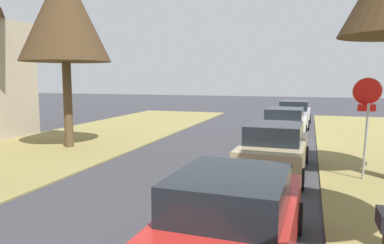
{
  "coord_description": "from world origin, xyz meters",
  "views": [
    {
      "loc": [
        3.23,
        -0.03,
        2.96
      ],
      "look_at": [
        -0.44,
        11.29,
        1.52
      ],
      "focal_mm": 34.07,
      "sensor_mm": 36.0,
      "label": 1
    }
  ],
  "objects_px": {
    "stop_sign_far": "(367,106)",
    "parked_sedan_red": "(233,224)",
    "parked_sedan_white": "(285,126)",
    "parked_sedan_silver": "(294,114)",
    "parked_sedan_tan": "(274,150)",
    "street_tree_left_mid_b": "(64,13)"
  },
  "relations": [
    {
      "from": "parked_sedan_red",
      "to": "parked_sedan_silver",
      "type": "xyz_separation_m",
      "value": [
        0.17,
        18.05,
        0.0
      ]
    },
    {
      "from": "parked_sedan_tan",
      "to": "parked_sedan_silver",
      "type": "height_order",
      "value": "same"
    },
    {
      "from": "street_tree_left_mid_b",
      "to": "parked_sedan_white",
      "type": "height_order",
      "value": "street_tree_left_mid_b"
    },
    {
      "from": "stop_sign_far",
      "to": "parked_sedan_silver",
      "type": "bearing_deg",
      "value": 101.46
    },
    {
      "from": "parked_sedan_tan",
      "to": "parked_sedan_white",
      "type": "relative_size",
      "value": 1.0
    },
    {
      "from": "stop_sign_far",
      "to": "parked_sedan_tan",
      "type": "distance_m",
      "value": 2.92
    },
    {
      "from": "parked_sedan_white",
      "to": "parked_sedan_silver",
      "type": "xyz_separation_m",
      "value": [
        0.19,
        5.88,
        0.0
      ]
    },
    {
      "from": "street_tree_left_mid_b",
      "to": "parked_sedan_red",
      "type": "distance_m",
      "value": 12.5
    },
    {
      "from": "parked_sedan_red",
      "to": "parked_sedan_silver",
      "type": "relative_size",
      "value": 1.0
    },
    {
      "from": "parked_sedan_tan",
      "to": "parked_sedan_silver",
      "type": "xyz_separation_m",
      "value": [
        0.1,
        11.92,
        0.0
      ]
    },
    {
      "from": "stop_sign_far",
      "to": "parked_sedan_white",
      "type": "height_order",
      "value": "stop_sign_far"
    },
    {
      "from": "stop_sign_far",
      "to": "parked_sedan_silver",
      "type": "distance_m",
      "value": 12.35
    },
    {
      "from": "parked_sedan_red",
      "to": "parked_sedan_silver",
      "type": "bearing_deg",
      "value": 89.46
    },
    {
      "from": "parked_sedan_white",
      "to": "parked_sedan_silver",
      "type": "height_order",
      "value": "same"
    },
    {
      "from": "stop_sign_far",
      "to": "street_tree_left_mid_b",
      "type": "distance_m",
      "value": 11.85
    },
    {
      "from": "stop_sign_far",
      "to": "parked_sedan_red",
      "type": "distance_m",
      "value": 6.72
    },
    {
      "from": "stop_sign_far",
      "to": "parked_sedan_silver",
      "type": "relative_size",
      "value": 0.66
    },
    {
      "from": "parked_sedan_white",
      "to": "street_tree_left_mid_b",
      "type": "bearing_deg",
      "value": -152.21
    },
    {
      "from": "parked_sedan_white",
      "to": "parked_sedan_red",
      "type": "bearing_deg",
      "value": -89.91
    },
    {
      "from": "stop_sign_far",
      "to": "street_tree_left_mid_b",
      "type": "relative_size",
      "value": 0.39
    },
    {
      "from": "stop_sign_far",
      "to": "parked_sedan_red",
      "type": "xyz_separation_m",
      "value": [
        -2.61,
        -6.02,
        -1.45
      ]
    },
    {
      "from": "stop_sign_far",
      "to": "parked_sedan_red",
      "type": "relative_size",
      "value": 0.66
    }
  ]
}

